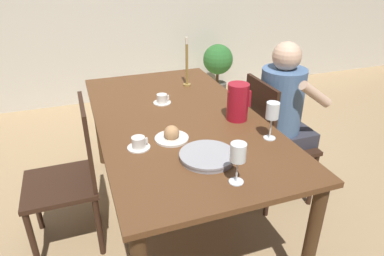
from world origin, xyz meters
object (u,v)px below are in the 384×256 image
at_px(teacup_across, 162,99).
at_px(candlestick_tall, 187,67).
at_px(chair_opposite, 71,174).
at_px(wine_glass_juice, 238,155).
at_px(bread_plate, 172,135).
at_px(wine_glass_water, 272,112).
at_px(teacup_near_person, 139,143).
at_px(serving_tray, 208,156).
at_px(potted_plant, 218,65).
at_px(red_pitcher, 238,102).
at_px(chair_person_side, 272,140).
at_px(person_seated, 284,110).

relative_size(teacup_across, candlestick_tall, 0.33).
relative_size(chair_opposite, wine_glass_juice, 4.76).
bearing_deg(wine_glass_juice, bread_plate, 108.27).
distance_m(wine_glass_water, teacup_near_person, 0.73).
relative_size(wine_glass_water, serving_tray, 0.76).
bearing_deg(potted_plant, wine_glass_juice, -112.15).
distance_m(red_pitcher, teacup_near_person, 0.67).
bearing_deg(candlestick_tall, bread_plate, -114.46).
xyz_separation_m(bread_plate, potted_plant, (1.28, 2.27, -0.36)).
height_order(red_pitcher, candlestick_tall, candlestick_tall).
height_order(chair_person_side, chair_opposite, same).
relative_size(wine_glass_juice, bread_plate, 1.05).
bearing_deg(person_seated, serving_tray, -57.78).
distance_m(teacup_across, candlestick_tall, 0.41).
bearing_deg(teacup_across, potted_plant, 55.72).
distance_m(person_seated, wine_glass_water, 0.60).
distance_m(wine_glass_water, wine_glass_juice, 0.47).
xyz_separation_m(chair_person_side, potted_plant, (0.48, 2.06, -0.07)).
bearing_deg(person_seated, wine_glass_water, -42.41).
bearing_deg(red_pitcher, person_seated, 15.91).
bearing_deg(chair_person_side, teacup_near_person, -76.10).
xyz_separation_m(teacup_across, bread_plate, (-0.09, -0.52, -0.00)).
relative_size(chair_opposite, person_seated, 0.80).
height_order(teacup_across, bread_plate, bread_plate).
bearing_deg(chair_person_side, bread_plate, -75.07).
distance_m(chair_person_side, candlestick_tall, 0.84).
distance_m(wine_glass_water, candlestick_tall, 0.98).
bearing_deg(teacup_across, bread_plate, -99.48).
xyz_separation_m(wine_glass_water, teacup_across, (-0.43, 0.69, -0.13)).
bearing_deg(chair_opposite, red_pitcher, -97.39).
xyz_separation_m(wine_glass_juice, teacup_near_person, (-0.35, 0.45, -0.12)).
distance_m(chair_person_side, red_pitcher, 0.52).
xyz_separation_m(person_seated, candlestick_tall, (-0.53, 0.56, 0.21)).
bearing_deg(teacup_near_person, candlestick_tall, 56.25).
bearing_deg(teacup_near_person, person_seated, 14.08).
height_order(chair_person_side, serving_tray, chair_person_side).
bearing_deg(teacup_across, chair_opposite, -157.28).
xyz_separation_m(chair_opposite, teacup_across, (0.65, 0.27, 0.29)).
relative_size(teacup_near_person, teacup_across, 1.00).
bearing_deg(serving_tray, wine_glass_juice, -78.39).
height_order(chair_person_side, wine_glass_juice, wine_glass_juice).
distance_m(serving_tray, bread_plate, 0.28).
bearing_deg(potted_plant, red_pitcher, -110.89).
height_order(teacup_across, serving_tray, teacup_across).
xyz_separation_m(chair_opposite, wine_glass_juice, (0.72, -0.73, 0.41)).
height_order(serving_tray, bread_plate, bread_plate).
distance_m(person_seated, teacup_near_person, 1.12).
relative_size(chair_opposite, teacup_across, 7.77).
xyz_separation_m(serving_tray, candlestick_tall, (0.25, 1.05, 0.14)).
bearing_deg(chair_opposite, serving_tray, -126.54).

